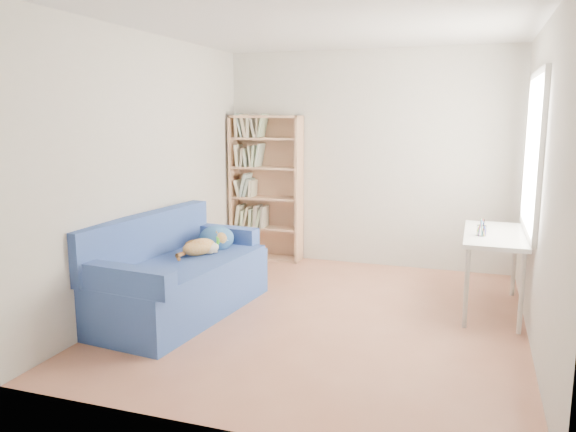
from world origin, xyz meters
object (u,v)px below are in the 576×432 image
(pen_cup, at_px, (482,229))
(bookshelf, at_px, (266,194))
(sofa, at_px, (178,276))
(desk, at_px, (494,241))

(pen_cup, bearing_deg, bookshelf, 153.08)
(sofa, distance_m, pen_cup, 2.83)
(sofa, height_order, desk, sofa)
(sofa, height_order, pen_cup, sofa)
(desk, height_order, pen_cup, pen_cup)
(sofa, xyz_separation_m, desk, (2.79, 0.99, 0.33))
(bookshelf, xyz_separation_m, desk, (2.71, -1.15, -0.17))
(bookshelf, bearing_deg, sofa, -92.01)
(sofa, xyz_separation_m, bookshelf, (0.07, 2.14, 0.49))
(pen_cup, bearing_deg, sofa, -162.84)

